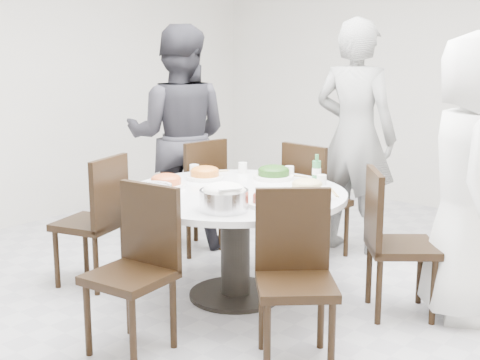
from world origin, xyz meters
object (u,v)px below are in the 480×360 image
Objects in this scene: chair_n at (318,200)px; soup_bowl at (152,191)px; chair_se at (296,281)px; chair_s at (129,273)px; diner_left at (178,137)px; diner_right at (472,178)px; dining_table at (235,245)px; rice_bowl at (224,200)px; chair_ne at (402,243)px; chair_nw at (192,195)px; diner_middle at (355,137)px; beverage_bottle at (317,169)px; chair_sw at (89,221)px.

chair_n is 1.60m from soup_bowl.
chair_s is at bearing 169.12° from chair_se.
diner_left is at bearing 120.74° from chair_s.
diner_left is at bearing 67.52° from diner_right.
rice_bowl is at bearing -57.42° from dining_table.
chair_ne is at bearing 51.51° from chair_s.
diner_right reaches higher than chair_ne.
chair_nw is 1.88m from chair_s.
chair_ne is at bearing 95.29° from chair_nw.
rice_bowl is (-1.06, -1.14, -0.09)m from diner_right.
diner_middle is (0.11, 0.36, 0.49)m from chair_n.
diner_right reaches higher than beverage_bottle.
diner_middle is (-0.94, 0.98, 0.49)m from chair_ne.
chair_n is 3.22× the size of rice_bowl.
chair_nw is 1.00× the size of chair_se.
chair_n is 0.51× the size of diner_left.
diner_middle reaches higher than beverage_bottle.
chair_ne is at bearing 39.96° from chair_se.
beverage_bottle is (0.33, -0.54, 0.38)m from chair_n.
diner_left is 1.79m from rice_bowl.
chair_nw is 1.00× the size of chair_sw.
chair_n is 2.09m from chair_s.
chair_n reaches higher than dining_table.
chair_nw is (-0.95, 0.56, 0.10)m from dining_table.
beverage_bottle is (-0.58, 1.06, 0.38)m from chair_se.
soup_bowl is at bearing -123.98° from dining_table.
chair_nw is 0.51× the size of diner_left.
chair_s is at bearing 108.65° from chair_ne.
chair_se is at bearing -61.29° from beverage_bottle.
chair_sw is (-1.97, -0.95, 0.00)m from chair_ne.
chair_ne is 1.00m from chair_se.
chair_ne is at bearing -6.09° from beverage_bottle.
chair_nw and chair_sw have the same top height.
chair_n is 3.67× the size of soup_bowl.
diner_middle reaches higher than rice_bowl.
beverage_bottle is (0.60, 1.01, 0.07)m from soup_bowl.
chair_sw is at bearing 146.87° from chair_s.
rice_bowl is (0.19, 0.59, 0.34)m from chair_s.
chair_nw is (-0.91, -0.52, 0.00)m from chair_n.
diner_middle is 9.07× the size of beverage_bottle.
chair_s reaches higher than soup_bowl.
chair_nw is at bearing 179.03° from beverage_bottle.
chair_sw is at bearing 63.89° from diner_left.
chair_sw is 3.67× the size of soup_bowl.
chair_sw is 2.63m from diner_right.
diner_middle reaches higher than chair_ne.
chair_ne is at bearing 35.31° from soup_bowl.
chair_n is at bearing 133.25° from chair_sw.
soup_bowl is at bearing 101.39° from diner_right.
diner_middle is 1.03× the size of diner_left.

